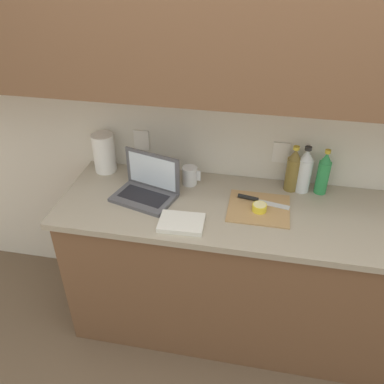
# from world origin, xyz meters

# --- Properties ---
(ground_plane) EXTENTS (12.00, 12.00, 0.00)m
(ground_plane) POSITION_xyz_m (0.00, 0.00, 0.00)
(ground_plane) COLOR brown
(ground_plane) RESTS_ON ground
(wall_back) EXTENTS (5.20, 0.38, 2.60)m
(wall_back) POSITION_xyz_m (-0.00, 0.25, 1.56)
(wall_back) COLOR silver
(wall_back) RESTS_ON ground_plane
(counter_unit) EXTENTS (2.03, 0.64, 0.90)m
(counter_unit) POSITION_xyz_m (0.02, 0.00, 0.46)
(counter_unit) COLOR brown
(counter_unit) RESTS_ON ground_plane
(laptop) EXTENTS (0.37, 0.29, 0.23)m
(laptop) POSITION_xyz_m (-0.56, 0.03, 0.95)
(laptop) COLOR #515156
(laptop) RESTS_ON counter_unit
(cutting_board) EXTENTS (0.32, 0.29, 0.01)m
(cutting_board) POSITION_xyz_m (0.03, 0.01, 0.90)
(cutting_board) COLOR tan
(cutting_board) RESTS_ON counter_unit
(knife) EXTENTS (0.28, 0.08, 0.02)m
(knife) POSITION_xyz_m (0.01, 0.07, 0.91)
(knife) COLOR silver
(knife) RESTS_ON cutting_board
(lemon_half_cut) EXTENTS (0.07, 0.07, 0.04)m
(lemon_half_cut) POSITION_xyz_m (0.04, -0.01, 0.92)
(lemon_half_cut) COLOR yellow
(lemon_half_cut) RESTS_ON cutting_board
(bottle_green_soda) EXTENTS (0.07, 0.07, 0.26)m
(bottle_green_soda) POSITION_xyz_m (0.35, 0.24, 1.01)
(bottle_green_soda) COLOR #2D934C
(bottle_green_soda) RESTS_ON counter_unit
(bottle_oil_tall) EXTENTS (0.08, 0.08, 0.27)m
(bottle_oil_tall) POSITION_xyz_m (0.25, 0.24, 1.02)
(bottle_oil_tall) COLOR silver
(bottle_oil_tall) RESTS_ON counter_unit
(bottle_water_clear) EXTENTS (0.07, 0.07, 0.27)m
(bottle_water_clear) POSITION_xyz_m (0.19, 0.24, 1.02)
(bottle_water_clear) COLOR olive
(bottle_water_clear) RESTS_ON counter_unit
(measuring_cup) EXTENTS (0.10, 0.08, 0.10)m
(measuring_cup) POSITION_xyz_m (-0.36, 0.19, 0.95)
(measuring_cup) COLOR silver
(measuring_cup) RESTS_ON counter_unit
(paper_towel_roll) EXTENTS (0.13, 0.13, 0.23)m
(paper_towel_roll) POSITION_xyz_m (-0.88, 0.24, 1.01)
(paper_towel_roll) COLOR white
(paper_towel_roll) RESTS_ON counter_unit
(dish_towel) EXTENTS (0.23, 0.17, 0.02)m
(dish_towel) POSITION_xyz_m (-0.33, -0.19, 0.91)
(dish_towel) COLOR silver
(dish_towel) RESTS_ON counter_unit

